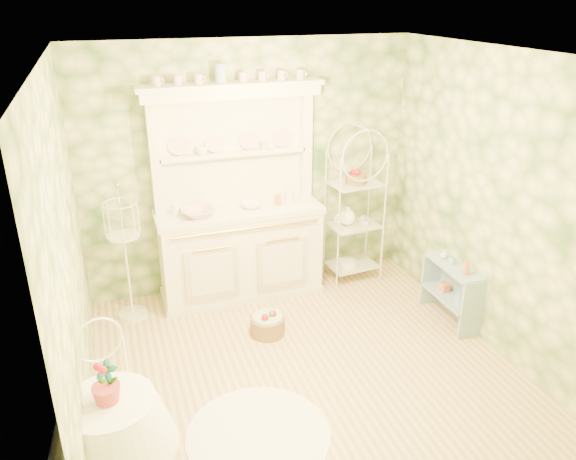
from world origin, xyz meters
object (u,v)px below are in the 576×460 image
object	(u,v)px
cafe_chair	(105,395)
bakers_rack	(354,208)
round_table	(116,450)
floor_basket	(268,324)
kitchen_dresser	(239,197)
birdcage_stand	(126,257)
side_shelf	(451,292)

from	to	relation	value
cafe_chair	bakers_rack	bearing A→B (deg)	20.39
round_table	bakers_rack	bearing A→B (deg)	39.65
cafe_chair	floor_basket	world-z (taller)	cafe_chair
cafe_chair	floor_basket	xyz separation A→B (m)	(1.52, 1.10, -0.40)
kitchen_dresser	round_table	distance (m)	2.86
birdcage_stand	floor_basket	bearing A→B (deg)	-31.71
kitchen_dresser	floor_basket	xyz separation A→B (m)	(0.04, -0.87, -1.04)
bakers_rack	birdcage_stand	world-z (taller)	bakers_rack
round_table	cafe_chair	distance (m)	0.40
kitchen_dresser	cafe_chair	distance (m)	2.55
kitchen_dresser	bakers_rack	distance (m)	1.36
side_shelf	birdcage_stand	bearing A→B (deg)	156.74
kitchen_dresser	side_shelf	xyz separation A→B (m)	(1.88, -1.20, -0.83)
bakers_rack	side_shelf	size ratio (longest dim) A/B	2.38
round_table	cafe_chair	bearing A→B (deg)	95.68
side_shelf	round_table	xyz separation A→B (m)	(-3.33, -1.11, -0.01)
round_table	birdcage_stand	world-z (taller)	birdcage_stand
kitchen_dresser	side_shelf	distance (m)	2.38
side_shelf	birdcage_stand	world-z (taller)	birdcage_stand
kitchen_dresser	birdcage_stand	world-z (taller)	kitchen_dresser
side_shelf	cafe_chair	world-z (taller)	cafe_chair
kitchen_dresser	round_table	bearing A→B (deg)	-121.96
round_table	birdcage_stand	size ratio (longest dim) A/B	0.45
kitchen_dresser	birdcage_stand	bearing A→B (deg)	-174.86
kitchen_dresser	floor_basket	bearing A→B (deg)	-87.46
kitchen_dresser	bakers_rack	bearing A→B (deg)	-0.75
side_shelf	cafe_chair	bearing A→B (deg)	-170.74
kitchen_dresser	birdcage_stand	xyz separation A→B (m)	(-1.20, -0.11, -0.47)
floor_basket	cafe_chair	bearing A→B (deg)	-144.00
cafe_chair	floor_basket	size ratio (longest dim) A/B	3.07
side_shelf	birdcage_stand	distance (m)	3.29
bakers_rack	birdcage_stand	xyz separation A→B (m)	(-2.52, -0.09, -0.19)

